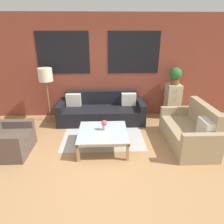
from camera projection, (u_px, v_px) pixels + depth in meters
ground_plane at (98, 163)px, 3.82m from camera, size 16.00×16.00×0.00m
wall_back_brick at (99, 67)px, 5.55m from camera, size 8.40×0.09×2.80m
rug at (103, 134)px, 4.90m from camera, size 1.88×1.63×0.00m
couch_dark at (101, 111)px, 5.52m from camera, size 2.32×0.88×0.78m
settee_vintage at (190, 132)px, 4.33m from camera, size 0.80×1.54×0.92m
armchair_corner at (7, 141)px, 4.04m from camera, size 0.80×0.87×0.84m
coffee_table at (103, 134)px, 4.19m from camera, size 1.02×1.02×0.39m
floor_lamp at (46, 77)px, 5.16m from camera, size 0.36×0.36×1.47m
drawer_cabinet at (172, 101)px, 5.71m from camera, size 0.38×0.42×0.97m
potted_plant at (175, 75)px, 5.44m from camera, size 0.33×0.33×0.47m
flower_vase at (104, 124)px, 4.19m from camera, size 0.12×0.12×0.22m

